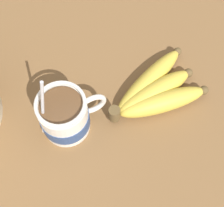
{
  "coord_description": "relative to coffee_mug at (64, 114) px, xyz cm",
  "views": [
    {
      "loc": [
        -6.61,
        -22.95,
        54.18
      ],
      "look_at": [
        3.15,
        -1.01,
        7.2
      ],
      "focal_mm": 50.0,
      "sensor_mm": 36.0,
      "label": 1
    }
  ],
  "objects": [
    {
      "name": "banana_bunch",
      "position": [
        16.69,
        -1.42,
        -2.13
      ],
      "size": [
        18.7,
        12.99,
        4.14
      ],
      "color": "brown",
      "rests_on": "table"
    },
    {
      "name": "coffee_mug",
      "position": [
        0.0,
        0.0,
        0.0
      ],
      "size": [
        11.75,
        8.28,
        15.95
      ],
      "color": "white",
      "rests_on": "table"
    },
    {
      "name": "table",
      "position": [
        4.94,
        -0.39,
        -5.64
      ],
      "size": [
        116.05,
        116.05,
        3.31
      ],
      "color": "brown",
      "rests_on": "ground"
    }
  ]
}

